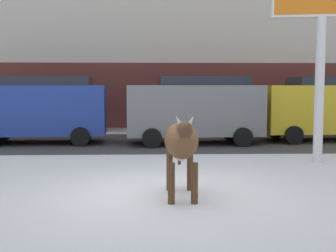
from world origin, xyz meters
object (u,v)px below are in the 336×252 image
cow_brown (182,142)px  car_grey_van (194,108)px  pedestrian_by_cars (267,113)px  car_blue_van (40,108)px  pedestrian_near_billboard (265,113)px  car_yellow_van (325,107)px

cow_brown → car_grey_van: bearing=82.9°
cow_brown → pedestrian_by_cars: bearing=68.0°
car_blue_van → pedestrian_near_billboard: 9.02m
car_blue_van → car_yellow_van: (10.22, 0.41, 0.00)m
car_blue_van → cow_brown: bearing=-60.4°
pedestrian_by_cars → car_yellow_van: bearing=-56.5°
cow_brown → pedestrian_near_billboard: 11.34m
car_blue_van → car_yellow_van: 10.23m
car_blue_van → car_grey_van: 5.38m
cow_brown → car_yellow_van: 10.06m
cow_brown → car_blue_van: 8.98m
car_yellow_van → pedestrian_near_billboard: bearing=125.0°
car_blue_van → car_grey_van: size_ratio=1.00×
car_blue_van → pedestrian_near_billboard: car_blue_van is taller
cow_brown → car_blue_van: size_ratio=0.40×
car_yellow_van → pedestrian_by_cars: (-1.54, 2.32, -0.36)m
car_blue_van → pedestrian_near_billboard: bearing=17.6°
pedestrian_near_billboard → pedestrian_by_cars: 0.09m
cow_brown → pedestrian_near_billboard: pedestrian_near_billboard is taller
car_yellow_van → pedestrian_by_cars: size_ratio=2.72×
cow_brown → pedestrian_by_cars: size_ratio=1.09×
cow_brown → car_blue_van: car_blue_van is taller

